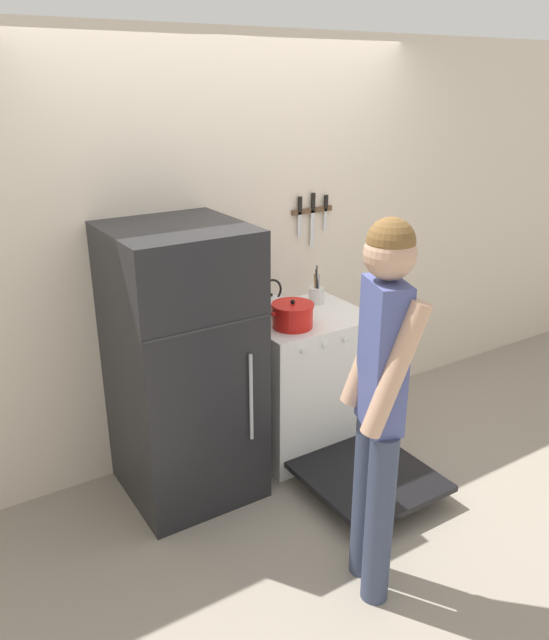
% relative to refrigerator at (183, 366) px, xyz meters
% --- Properties ---
extents(ground_plane, '(14.00, 14.00, 0.00)m').
position_rel_refrigerator_xyz_m(ground_plane, '(0.54, 0.36, -0.79)').
color(ground_plane, gray).
extents(wall_back, '(10.00, 0.06, 2.55)m').
position_rel_refrigerator_xyz_m(wall_back, '(0.54, 0.39, 0.49)').
color(wall_back, beige).
rests_on(wall_back, ground_plane).
extents(refrigerator, '(0.71, 0.74, 1.58)m').
position_rel_refrigerator_xyz_m(refrigerator, '(0.00, 0.00, 0.00)').
color(refrigerator, black).
rests_on(refrigerator, ground_plane).
extents(stove_range, '(0.76, 1.36, 0.91)m').
position_rel_refrigerator_xyz_m(stove_range, '(0.84, 0.00, -0.34)').
color(stove_range, white).
rests_on(stove_range, ground_plane).
extents(dutch_oven_pot, '(0.29, 0.25, 0.17)m').
position_rel_refrigerator_xyz_m(dutch_oven_pot, '(0.67, -0.09, 0.19)').
color(dutch_oven_pot, red).
rests_on(dutch_oven_pot, stove_range).
extents(tea_kettle, '(0.25, 0.20, 0.23)m').
position_rel_refrigerator_xyz_m(tea_kettle, '(0.69, 0.17, 0.18)').
color(tea_kettle, silver).
rests_on(tea_kettle, stove_range).
extents(utensil_jar, '(0.10, 0.10, 0.25)m').
position_rel_refrigerator_xyz_m(utensil_jar, '(1.03, 0.17, 0.18)').
color(utensil_jar, silver).
rests_on(utensil_jar, stove_range).
extents(person, '(0.37, 0.43, 1.79)m').
position_rel_refrigerator_xyz_m(person, '(0.39, -1.17, 0.23)').
color(person, '#38425B').
rests_on(person, ground_plane).
extents(wall_knife_strip, '(0.31, 0.03, 0.35)m').
position_rel_refrigerator_xyz_m(wall_knife_strip, '(1.11, 0.34, 0.69)').
color(wall_knife_strip, brown).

